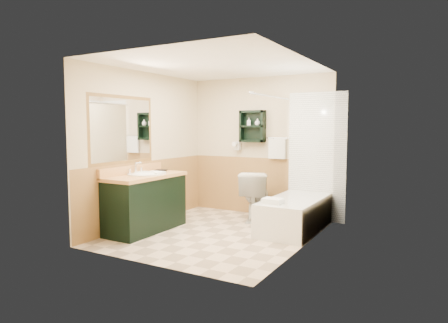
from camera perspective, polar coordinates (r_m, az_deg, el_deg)
floor at (r=5.89m, az=-1.09°, el=-10.22°), size 3.00×3.00×0.00m
back_wall at (r=7.04m, az=5.20°, el=2.18°), size 2.60×0.04×2.40m
left_wall at (r=6.46m, az=-11.24°, el=1.85°), size 0.04×3.00×2.40m
right_wall at (r=5.15m, az=11.65°, el=1.04°), size 0.04×3.00×2.40m
ceiling at (r=5.75m, az=-1.13°, el=13.75°), size 2.60×3.00×0.04m
wainscot_left at (r=6.52m, az=-10.90°, el=-4.32°), size 2.98×2.98×1.00m
wainscot_back at (r=7.08m, az=5.03°, el=-3.50°), size 2.58×2.58×1.00m
mirror_frame at (r=6.01m, az=-14.36°, el=4.41°), size 1.30×1.30×1.00m
mirror_glass at (r=6.01m, az=-14.32°, el=4.41°), size 1.20×1.20×0.90m
tile_right at (r=5.89m, az=13.49°, el=0.03°), size 1.50×1.50×2.10m
tile_back at (r=6.65m, az=13.10°, el=0.61°), size 0.95×0.95×2.10m
tile_accent at (r=5.88m, az=13.57°, el=8.32°), size 1.50×1.50×0.10m
wall_shelf at (r=6.97m, az=4.08°, el=5.04°), size 0.45×0.15×0.55m
hair_dryer at (r=7.13m, az=1.97°, el=2.24°), size 0.10×0.24×0.18m
towel_bar at (r=6.83m, az=7.65°, el=3.33°), size 0.40×0.06×0.40m
curtain_rod at (r=6.13m, az=6.84°, el=9.22°), size 0.03×1.60×0.03m
shower_curtain at (r=6.29m, az=7.37°, el=1.36°), size 1.05×1.05×1.70m
vanity at (r=6.06m, az=-11.15°, el=-5.80°), size 0.59×1.32×0.84m
bathtub at (r=6.10m, az=10.05°, el=-7.44°), size 0.72×1.50×0.48m
toilet at (r=6.67m, az=4.45°, el=-4.89°), size 0.68×0.92×0.80m
counter_towel at (r=6.00m, az=-9.91°, el=-1.64°), size 0.27×0.22×0.04m
vanity_book at (r=6.42m, az=-9.83°, el=-0.30°), size 0.18×0.08×0.24m
tub_towel at (r=5.64m, az=6.97°, el=-5.59°), size 0.26×0.22×0.07m
soap_bottle_a at (r=6.99m, az=3.58°, el=5.42°), size 0.10×0.15×0.06m
soap_bottle_b at (r=6.92m, az=4.81°, el=5.54°), size 0.13×0.15×0.09m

